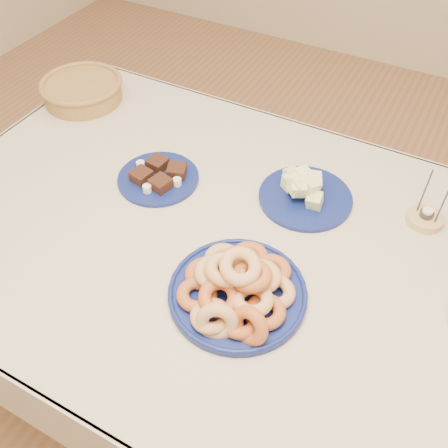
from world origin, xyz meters
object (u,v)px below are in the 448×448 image
(candle_holder, at_px, (425,218))
(melon_plate, at_px, (304,192))
(brownie_plate, at_px, (158,177))
(wicker_basket, at_px, (82,90))
(dining_table, at_px, (233,265))
(donut_platter, at_px, (237,289))

(candle_holder, bearing_deg, melon_plate, -167.43)
(brownie_plate, relative_size, wicker_basket, 0.82)
(dining_table, bearing_deg, wicker_basket, 156.49)
(brownie_plate, bearing_deg, donut_platter, -33.76)
(melon_plate, bearing_deg, brownie_plate, -162.63)
(donut_platter, relative_size, melon_plate, 1.36)
(donut_platter, height_order, candle_holder, candle_holder)
(melon_plate, relative_size, wicker_basket, 0.89)
(melon_plate, bearing_deg, donut_platter, -91.22)
(brownie_plate, bearing_deg, melon_plate, 17.37)
(brownie_plate, bearing_deg, wicker_basket, 153.50)
(donut_platter, xyz_separation_m, wicker_basket, (-0.84, 0.48, 0.00))
(dining_table, height_order, wicker_basket, wicker_basket)
(melon_plate, height_order, wicker_basket, melon_plate)
(dining_table, height_order, melon_plate, melon_plate)
(melon_plate, distance_m, brownie_plate, 0.41)
(wicker_basket, distance_m, candle_holder, 1.16)
(donut_platter, xyz_separation_m, candle_holder, (0.32, 0.45, -0.02))
(candle_holder, bearing_deg, dining_table, -144.95)
(dining_table, distance_m, candle_holder, 0.52)
(donut_platter, relative_size, wicker_basket, 1.21)
(brownie_plate, height_order, candle_holder, candle_holder)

